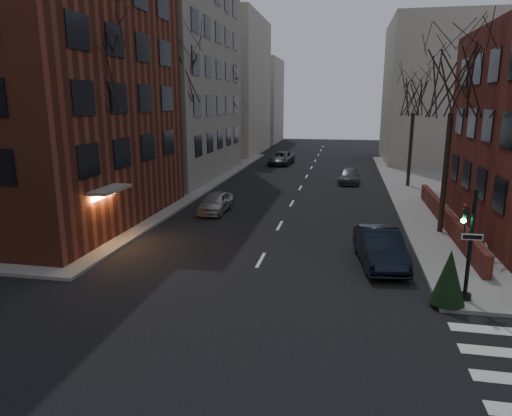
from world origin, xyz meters
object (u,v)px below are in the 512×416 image
Objects in this scene: tree_left_a at (93,72)px; car_lane_far at (281,158)px; traffic_signal at (468,252)px; streetlamp_near at (169,144)px; tree_left_b at (179,75)px; car_lane_silver at (216,202)px; evergreen_shrub at (449,277)px; tree_right_b at (415,94)px; streetlamp_far at (237,127)px; tree_right_a at (454,81)px; parked_sedan at (380,247)px; car_lane_gray at (349,176)px; sandwich_board at (483,253)px; tree_left_c at (227,91)px.

tree_left_a is 2.01× the size of car_lane_far.
traffic_signal is 20.86m from streetlamp_near.
tree_left_b is 10.83m from car_lane_silver.
evergreen_shrub reaches higher than car_lane_far.
evergreen_shrub is at bearing -93.65° from tree_right_b.
streetlamp_far is at bearing 114.83° from evergreen_shrub.
tree_right_a is 15.43m from car_lane_silver.
tree_left_b is 21.11m from parked_sedan.
car_lane_far is (5.20, 17.90, -8.20)m from tree_left_b.
car_lane_silver is at bearing 133.22° from parked_sedan.
car_lane_silver is at bearing -23.26° from streetlamp_near.
car_lane_gray is at bearing 107.70° from tree_right_a.
tree_left_a is 31.33m from car_lane_far.
car_lane_gray is at bearing -36.00° from streetlamp_far.
tree_left_b reaches higher than streetlamp_near.
car_lane_silver is 4.55× the size of sandwich_board.
tree_left_c is (-16.74, 31.01, 6.12)m from traffic_signal.
tree_left_b is 16.68m from streetlamp_far.
tree_left_b reaches higher than car_lane_gray.
streetlamp_near is 5.35m from car_lane_silver.
traffic_signal is at bearing -92.15° from tree_right_b.
tree_left_a is at bearing -121.85° from car_lane_silver.
tree_right_a is at bearing 49.47° from parked_sedan.
car_lane_far is at bearing 78.14° from streetlamp_near.
car_lane_silver is 15.32m from car_lane_gray.
car_lane_silver is at bearing -139.07° from tree_right_b.
car_lane_gray is (8.50, 12.74, -0.05)m from car_lane_silver.
car_lane_far is (5.20, 3.90, -7.32)m from tree_left_c.
car_lane_far is (4.60, 21.90, -3.53)m from streetlamp_near.
traffic_signal is at bearing -61.64° from tree_left_c.
sandwich_board is (18.48, -0.86, -7.89)m from tree_left_a.
car_lane_silver is at bearing 169.69° from tree_right_a.
car_lane_gray is 0.83× the size of car_lane_far.
tree_right_b reaches higher than evergreen_shrub.
tree_right_a is 11.36× the size of sandwich_board.
streetlamp_far is at bearing 73.30° from tree_left_c.
traffic_signal is at bearing -38.87° from streetlamp_near.
tree_right_a reaches higher than car_lane_silver.
car_lane_silver is 15.98m from sandwich_board.
car_lane_far is at bearing 136.18° from tree_right_b.
traffic_signal reaches higher than evergreen_shrub.
tree_left_a reaches higher than tree_left_c.
tree_right_a reaches higher than streetlamp_near.
car_lane_silver is (4.26, -5.57, -8.25)m from tree_left_b.
tree_left_b reaches higher than car_lane_silver.
streetlamp_far is (0.00, 20.00, 0.00)m from streetlamp_near.
parked_sedan is (-2.69, 3.49, -1.11)m from traffic_signal.
tree_left_b is 1.72× the size of streetlamp_near.
evergreen_shrub is (-1.50, -23.50, -6.46)m from tree_right_b.
car_lane_gray reaches higher than sandwich_board.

